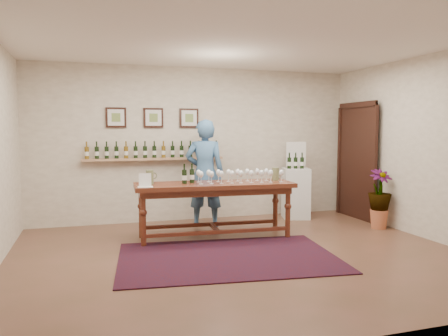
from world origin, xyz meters
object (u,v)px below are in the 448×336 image
object	(u,v)px
tasting_table	(214,191)
potted_plant	(380,199)
person	(205,173)
display_pedestal	(296,193)

from	to	relation	value
tasting_table	potted_plant	xyz separation A→B (m)	(2.84, -0.21, -0.22)
potted_plant	person	world-z (taller)	person
tasting_table	potted_plant	world-z (taller)	potted_plant
display_pedestal	potted_plant	size ratio (longest dim) A/B	1.09
tasting_table	potted_plant	bearing A→B (deg)	-0.62
display_pedestal	person	size ratio (longest dim) A/B	0.51
tasting_table	person	distance (m)	0.88
potted_plant	person	distance (m)	2.99
tasting_table	display_pedestal	xyz separation A→B (m)	(1.89, 1.01, -0.25)
display_pedestal	potted_plant	world-z (taller)	display_pedestal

